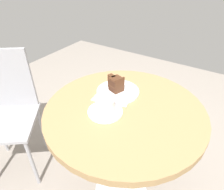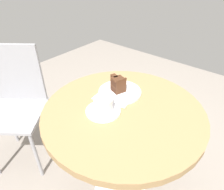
% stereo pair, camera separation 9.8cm
% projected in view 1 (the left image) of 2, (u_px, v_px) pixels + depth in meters
% --- Properties ---
extents(cafe_table, '(0.78, 0.78, 0.73)m').
position_uv_depth(cafe_table, '(124.00, 126.00, 1.03)').
color(cafe_table, '#A37F51').
rests_on(cafe_table, ground).
extents(saucer, '(0.17, 0.17, 0.01)m').
position_uv_depth(saucer, '(105.00, 111.00, 0.94)').
color(saucer, white).
rests_on(saucer, cafe_table).
extents(coffee_cup, '(0.12, 0.09, 0.07)m').
position_uv_depth(coffee_cup, '(106.00, 105.00, 0.91)').
color(coffee_cup, white).
rests_on(coffee_cup, saucer).
extents(teaspoon, '(0.09, 0.06, 0.00)m').
position_uv_depth(teaspoon, '(106.00, 104.00, 0.97)').
color(teaspoon, silver).
rests_on(teaspoon, saucer).
extents(cake_plate, '(0.23, 0.23, 0.01)m').
position_uv_depth(cake_plate, '(118.00, 91.00, 1.08)').
color(cake_plate, white).
rests_on(cake_plate, cafe_table).
extents(cake_slice, '(0.08, 0.10, 0.08)m').
position_uv_depth(cake_slice, '(116.00, 84.00, 1.05)').
color(cake_slice, '#422619').
rests_on(cake_slice, cake_plate).
extents(fork, '(0.14, 0.06, 0.00)m').
position_uv_depth(fork, '(119.00, 85.00, 1.11)').
color(fork, silver).
rests_on(fork, cake_plate).
extents(napkin, '(0.19, 0.21, 0.00)m').
position_uv_depth(napkin, '(114.00, 96.00, 1.05)').
color(napkin, silver).
rests_on(napkin, cafe_table).
extents(cafe_chair, '(0.53, 0.53, 0.88)m').
position_uv_depth(cafe_chair, '(6.00, 105.00, 1.33)').
color(cafe_chair, '#9E9EA3').
rests_on(cafe_chair, ground).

